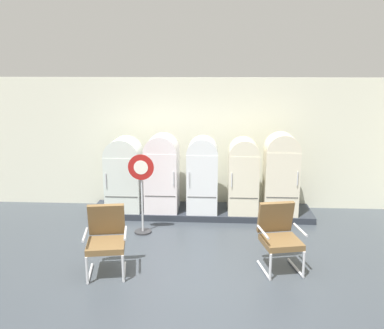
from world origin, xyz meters
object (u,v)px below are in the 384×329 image
(refrigerator_2, at_px, (202,173))
(refrigerator_3, at_px, (243,173))
(refrigerator_4, at_px, (281,171))
(armchair_right, at_px, (279,234))
(refrigerator_1, at_px, (162,171))
(refrigerator_0, at_px, (124,172))
(armchair_left, at_px, (106,236))
(sign_stand, at_px, (142,194))

(refrigerator_2, relative_size, refrigerator_3, 1.01)
(refrigerator_4, relative_size, armchair_right, 1.61)
(refrigerator_1, bearing_deg, refrigerator_3, -0.65)
(refrigerator_0, distance_m, refrigerator_4, 3.21)
(refrigerator_1, xyz_separation_m, refrigerator_3, (1.66, -0.02, -0.03))
(refrigerator_0, bearing_deg, refrigerator_4, -0.73)
(refrigerator_3, height_order, armchair_left, refrigerator_3)
(refrigerator_3, distance_m, refrigerator_4, 0.76)
(refrigerator_3, bearing_deg, refrigerator_2, -178.59)
(refrigerator_0, height_order, refrigerator_1, refrigerator_1)
(refrigerator_1, bearing_deg, armchair_right, -46.84)
(refrigerator_2, xyz_separation_m, armchair_right, (1.26, -2.20, -0.39))
(refrigerator_2, bearing_deg, armchair_left, -118.92)
(refrigerator_0, height_order, refrigerator_3, refrigerator_3)
(armchair_left, xyz_separation_m, sign_stand, (0.28, 1.54, 0.20))
(refrigerator_0, distance_m, refrigerator_3, 2.45)
(refrigerator_4, bearing_deg, refrigerator_0, 179.27)
(refrigerator_1, relative_size, armchair_right, 1.55)
(refrigerator_3, bearing_deg, refrigerator_1, 179.35)
(refrigerator_2, height_order, refrigerator_3, refrigerator_2)
(refrigerator_0, relative_size, refrigerator_4, 0.92)
(refrigerator_0, height_order, armchair_right, refrigerator_0)
(refrigerator_1, bearing_deg, armchair_left, -101.91)
(refrigerator_0, xyz_separation_m, refrigerator_1, (0.79, 0.00, 0.04))
(sign_stand, bearing_deg, refrigerator_0, 118.80)
(armchair_right, bearing_deg, refrigerator_3, 101.04)
(refrigerator_0, distance_m, armchair_right, 3.66)
(refrigerator_3, bearing_deg, armchair_left, -131.37)
(refrigerator_1, height_order, sign_stand, refrigerator_1)
(refrigerator_1, xyz_separation_m, armchair_right, (2.10, -2.24, -0.41))
(refrigerator_0, relative_size, refrigerator_1, 0.96)
(refrigerator_1, relative_size, refrigerator_4, 0.96)
(armchair_right, bearing_deg, refrigerator_4, 81.64)
(refrigerator_1, xyz_separation_m, refrigerator_4, (2.42, -0.04, 0.03))
(armchair_right, bearing_deg, armchair_left, -174.04)
(refrigerator_2, relative_size, armchair_right, 1.52)
(refrigerator_2, height_order, refrigerator_4, refrigerator_4)
(refrigerator_1, bearing_deg, refrigerator_0, -179.75)
(refrigerator_4, bearing_deg, refrigerator_3, 178.10)
(armchair_right, xyz_separation_m, sign_stand, (-2.35, 1.26, 0.20))
(refrigerator_3, height_order, sign_stand, refrigerator_3)
(refrigerator_0, relative_size, refrigerator_2, 0.98)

